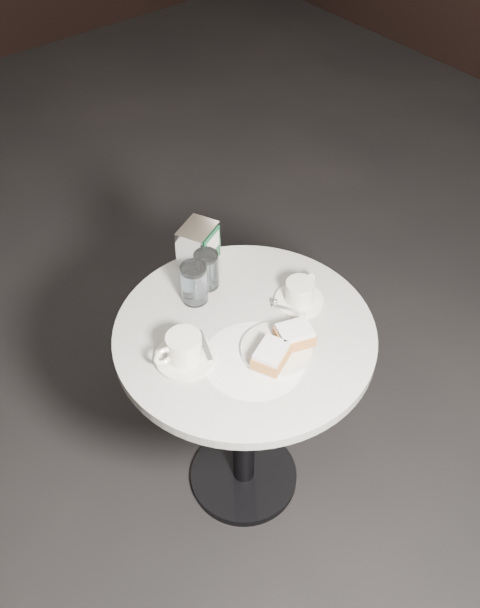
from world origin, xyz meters
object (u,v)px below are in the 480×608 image
water_glass_right (206,270)px  coffee_cup_right (300,293)px  coffee_cup_left (184,350)px  cafe_table (244,378)px  beignet_plate (280,347)px  water_glass_left (194,284)px  napkin_dispenser (199,245)px

water_glass_right → coffee_cup_right: bearing=-53.8°
coffee_cup_left → water_glass_right: bearing=47.1°
cafe_table → water_glass_right: (0.03, 0.21, 0.25)m
beignet_plate → coffee_cup_right: 0.20m
beignet_plate → water_glass_left: water_glass_left is taller
water_glass_left → napkin_dispenser: bearing=48.8°
napkin_dispenser → water_glass_right: bearing=-138.9°
cafe_table → coffee_cup_right: 0.30m
coffee_cup_left → coffee_cup_right: 0.37m
beignet_plate → napkin_dispenser: napkin_dispenser is taller
cafe_table → coffee_cup_left: 0.30m
beignet_plate → napkin_dispenser: size_ratio=1.53×
cafe_table → beignet_plate: size_ratio=3.61×
coffee_cup_left → napkin_dispenser: bearing=53.5°
cafe_table → napkin_dispenser: bearing=76.5°
coffee_cup_left → water_glass_right: 0.28m
water_glass_right → napkin_dispenser: size_ratio=0.83×
cafe_table → water_glass_left: size_ratio=6.31×
cafe_table → coffee_cup_right: (0.19, -0.01, 0.23)m
beignet_plate → water_glass_right: size_ratio=1.85×
coffee_cup_right → water_glass_right: 0.27m
beignet_plate → coffee_cup_right: coffee_cup_right is taller
coffee_cup_left → beignet_plate: bearing=-28.5°
cafe_table → beignet_plate: 0.25m
cafe_table → beignet_plate: beignet_plate is taller
water_glass_right → napkin_dispenser: (0.04, 0.09, 0.01)m
coffee_cup_right → napkin_dispenser: bearing=95.3°
water_glass_left → coffee_cup_left: bearing=-133.5°
coffee_cup_right → cafe_table: bearing=161.8°
coffee_cup_right → water_glass_right: water_glass_right is taller
napkin_dispenser → coffee_cup_right: bearing=-93.7°
beignet_plate → water_glass_left: 0.30m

